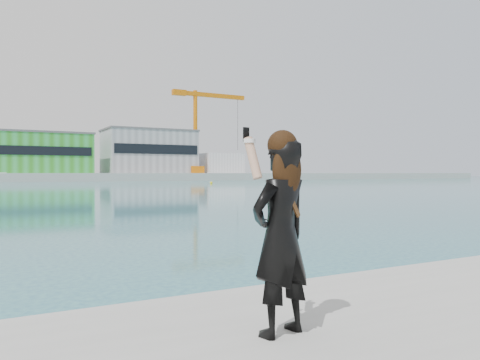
{
  "coord_description": "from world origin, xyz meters",
  "views": [
    {
      "loc": [
        -1.59,
        -3.76,
        2.14
      ],
      "look_at": [
        0.54,
        0.15,
        2.07
      ],
      "focal_mm": 35.0,
      "sensor_mm": 36.0,
      "label": 1
    }
  ],
  "objects": [
    {
      "name": "warehouse_green",
      "position": [
        8.0,
        127.98,
        7.26
      ],
      "size": [
        30.6,
        16.36,
        10.5
      ],
      "color": "green",
      "rests_on": "far_quay"
    },
    {
      "name": "warehouse_grey_right",
      "position": [
        40.0,
        127.98,
        8.26
      ],
      "size": [
        25.5,
        15.35,
        12.5
      ],
      "color": "gray",
      "rests_on": "far_quay"
    },
    {
      "name": "ancillary_shed",
      "position": [
        62.0,
        126.0,
        5.0
      ],
      "size": [
        12.0,
        10.0,
        6.0
      ],
      "primitive_type": "cube",
      "color": "silver",
      "rests_on": "far_quay"
    },
    {
      "name": "dock_crane",
      "position": [
        53.2,
        122.0,
        15.07
      ],
      "size": [
        23.0,
        4.0,
        24.0
      ],
      "color": "orange",
      "rests_on": "far_quay"
    },
    {
      "name": "flagpole_right",
      "position": [
        22.09,
        121.0,
        6.54
      ],
      "size": [
        1.28,
        0.16,
        8.0
      ],
      "color": "silver",
      "rests_on": "far_quay"
    },
    {
      "name": "buoy_near",
      "position": [
        36.76,
        78.43,
        0.0
      ],
      "size": [
        0.5,
        0.5,
        0.5
      ],
      "primitive_type": "sphere",
      "color": "yellow",
      "rests_on": "ground"
    },
    {
      "name": "woman",
      "position": [
        0.53,
        -0.55,
        1.66
      ],
      "size": [
        0.66,
        0.51,
        1.71
      ],
      "rotation": [
        0.0,
        0.0,
        3.37
      ],
      "color": "black",
      "rests_on": "near_quay"
    }
  ]
}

